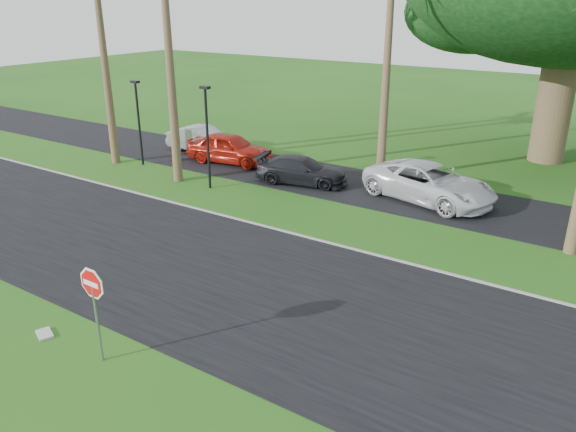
% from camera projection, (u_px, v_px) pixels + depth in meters
% --- Properties ---
extents(ground, '(120.00, 120.00, 0.00)m').
position_uv_depth(ground, '(175.00, 302.00, 16.23)').
color(ground, '#1E5615').
rests_on(ground, ground).
extents(road, '(120.00, 8.00, 0.02)m').
position_uv_depth(road, '(220.00, 275.00, 17.78)').
color(road, black).
rests_on(road, ground).
extents(parking_strip, '(120.00, 5.00, 0.02)m').
position_uv_depth(parking_strip, '(366.00, 187.00, 25.94)').
color(parking_strip, black).
rests_on(parking_strip, ground).
extents(curb, '(120.00, 0.12, 0.06)m').
position_uv_depth(curb, '(290.00, 233.00, 20.92)').
color(curb, gray).
rests_on(curb, ground).
extents(stop_sign_near, '(1.05, 0.07, 2.62)m').
position_uv_depth(stop_sign_near, '(94.00, 296.00, 13.00)').
color(stop_sign_near, gray).
rests_on(stop_sign_near, ground).
extents(streetlight_left, '(0.45, 0.25, 4.34)m').
position_uv_depth(streetlight_left, '(138.00, 117.00, 28.60)').
color(streetlight_left, black).
rests_on(streetlight_left, ground).
extents(streetlight_right, '(0.45, 0.25, 4.64)m').
position_uv_depth(streetlight_right, '(207.00, 131.00, 24.94)').
color(streetlight_right, black).
rests_on(streetlight_right, ground).
extents(car_silver, '(4.38, 1.70, 1.42)m').
position_uv_depth(car_silver, '(203.00, 140.00, 31.60)').
color(car_silver, '#A9ACB0').
rests_on(car_silver, ground).
extents(car_red, '(4.83, 2.48, 1.57)m').
position_uv_depth(car_red, '(230.00, 148.00, 29.53)').
color(car_red, '#AA190E').
rests_on(car_red, ground).
extents(car_dark, '(4.62, 2.74, 1.25)m').
position_uv_depth(car_dark, '(302.00, 171.00, 26.30)').
color(car_dark, black).
rests_on(car_dark, ground).
extents(car_minivan, '(6.22, 3.95, 1.60)m').
position_uv_depth(car_minivan, '(429.00, 183.00, 23.97)').
color(car_minivan, silver).
rests_on(car_minivan, ground).
extents(utility_slab, '(0.64, 0.53, 0.06)m').
position_uv_depth(utility_slab, '(45.00, 334.00, 14.64)').
color(utility_slab, '#A9A9A1').
rests_on(utility_slab, ground).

